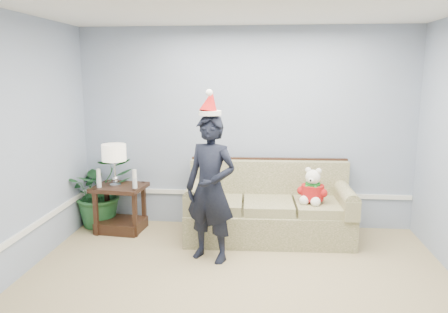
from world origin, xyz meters
name	(u,v)px	position (x,y,z in m)	size (l,w,h in m)	color
room_shell	(231,168)	(0.00, 0.00, 1.35)	(4.54, 5.04, 2.74)	tan
wainscot_trim	(134,222)	(-1.18, 1.18, 0.45)	(4.49, 4.99, 0.06)	white
sofa	(268,211)	(0.32, 2.06, 0.35)	(2.11, 0.97, 0.97)	#525C2B
side_table	(121,213)	(-1.65, 2.09, 0.24)	(0.70, 0.61, 0.63)	#341D12
table_lamp	(114,154)	(-1.69, 2.05, 1.05)	(0.31, 0.31, 0.56)	silver
candle_pair	(117,179)	(-1.64, 1.97, 0.74)	(0.54, 0.06, 0.25)	silver
houseplant	(100,191)	(-1.99, 2.27, 0.49)	(0.88, 0.76, 0.98)	#245E2F
man	(211,189)	(-0.33, 1.30, 0.83)	(0.60, 0.40, 1.65)	black
santa_hat	(210,104)	(-0.33, 1.31, 1.77)	(0.34, 0.36, 0.29)	white
teddy_bear	(313,190)	(0.86, 1.91, 0.67)	(0.36, 0.36, 0.45)	white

